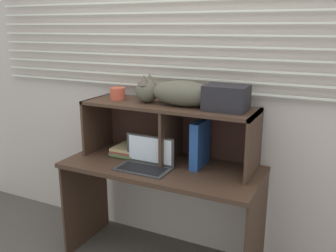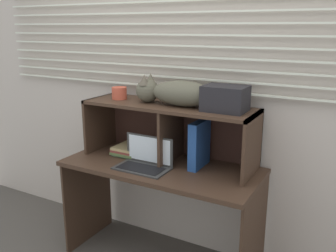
{
  "view_description": "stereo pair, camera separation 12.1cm",
  "coord_description": "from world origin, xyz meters",
  "px_view_note": "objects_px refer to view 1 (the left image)",
  "views": [
    {
      "loc": [
        1.07,
        -1.87,
        1.65
      ],
      "look_at": [
        0.0,
        0.32,
        1.0
      ],
      "focal_mm": 39.45,
      "sensor_mm": 36.0,
      "label": 1
    },
    {
      "loc": [
        1.18,
        -1.81,
        1.65
      ],
      "look_at": [
        0.0,
        0.32,
        1.0
      ],
      "focal_mm": 39.45,
      "sensor_mm": 36.0,
      "label": 2
    }
  ],
  "objects_px": {
    "cat": "(176,93)",
    "storage_box": "(226,98)",
    "book_stack": "(130,150)",
    "small_basket": "(118,94)",
    "laptop": "(146,161)",
    "binder_upright": "(200,144)"
  },
  "relations": [
    {
      "from": "cat",
      "to": "storage_box",
      "type": "distance_m",
      "value": 0.34
    },
    {
      "from": "book_stack",
      "to": "small_basket",
      "type": "height_order",
      "value": "small_basket"
    },
    {
      "from": "cat",
      "to": "laptop",
      "type": "relative_size",
      "value": 2.17
    },
    {
      "from": "cat",
      "to": "book_stack",
      "type": "xyz_separation_m",
      "value": [
        -0.37,
        -0.0,
        -0.45
      ]
    },
    {
      "from": "binder_upright",
      "to": "book_stack",
      "type": "xyz_separation_m",
      "value": [
        -0.55,
        -0.0,
        -0.12
      ]
    },
    {
      "from": "binder_upright",
      "to": "small_basket",
      "type": "distance_m",
      "value": 0.7
    },
    {
      "from": "cat",
      "to": "laptop",
      "type": "distance_m",
      "value": 0.5
    },
    {
      "from": "cat",
      "to": "book_stack",
      "type": "bearing_deg",
      "value": -179.48
    },
    {
      "from": "laptop",
      "to": "binder_upright",
      "type": "xyz_separation_m",
      "value": [
        0.31,
        0.19,
        0.11
      ]
    },
    {
      "from": "binder_upright",
      "to": "storage_box",
      "type": "relative_size",
      "value": 1.18
    },
    {
      "from": "laptop",
      "to": "binder_upright",
      "type": "height_order",
      "value": "binder_upright"
    },
    {
      "from": "book_stack",
      "to": "small_basket",
      "type": "xyz_separation_m",
      "value": [
        -0.09,
        0.0,
        0.41
      ]
    },
    {
      "from": "cat",
      "to": "small_basket",
      "type": "height_order",
      "value": "cat"
    },
    {
      "from": "laptop",
      "to": "storage_box",
      "type": "bearing_deg",
      "value": 21.85
    },
    {
      "from": "cat",
      "to": "book_stack",
      "type": "height_order",
      "value": "cat"
    },
    {
      "from": "binder_upright",
      "to": "small_basket",
      "type": "xyz_separation_m",
      "value": [
        -0.64,
        0.0,
        0.29
      ]
    },
    {
      "from": "laptop",
      "to": "binder_upright",
      "type": "relative_size",
      "value": 1.14
    },
    {
      "from": "small_basket",
      "to": "cat",
      "type": "bearing_deg",
      "value": 0.0
    },
    {
      "from": "laptop",
      "to": "small_basket",
      "type": "distance_m",
      "value": 0.55
    },
    {
      "from": "cat",
      "to": "small_basket",
      "type": "relative_size",
      "value": 7.21
    },
    {
      "from": "laptop",
      "to": "storage_box",
      "type": "xyz_separation_m",
      "value": [
        0.48,
        0.19,
        0.43
      ]
    },
    {
      "from": "laptop",
      "to": "book_stack",
      "type": "xyz_separation_m",
      "value": [
        -0.24,
        0.19,
        -0.01
      ]
    }
  ]
}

